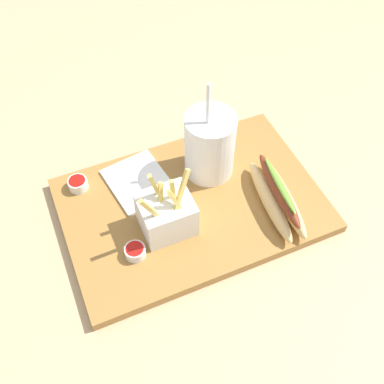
# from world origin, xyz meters

# --- Properties ---
(ground_plane) EXTENTS (2.40, 2.40, 0.02)m
(ground_plane) POSITION_xyz_m (0.00, 0.00, -0.01)
(ground_plane) COLOR tan
(food_tray) EXTENTS (0.47, 0.31, 0.02)m
(food_tray) POSITION_xyz_m (0.00, 0.00, 0.01)
(food_tray) COLOR olive
(food_tray) RESTS_ON ground_plane
(soda_cup) EXTENTS (0.09, 0.09, 0.21)m
(soda_cup) POSITION_xyz_m (-0.06, -0.06, 0.09)
(soda_cup) COLOR white
(soda_cup) RESTS_ON food_tray
(fries_basket) EXTENTS (0.09, 0.08, 0.14)m
(fries_basket) POSITION_xyz_m (0.06, 0.03, 0.06)
(fries_basket) COLOR white
(fries_basket) RESTS_ON food_tray
(hot_dog_1) EXTENTS (0.07, 0.19, 0.06)m
(hot_dog_1) POSITION_xyz_m (-0.14, 0.06, 0.04)
(hot_dog_1) COLOR #DBB775
(hot_dog_1) RESTS_ON food_tray
(ketchup_cup_1) EXTENTS (0.04, 0.04, 0.02)m
(ketchup_cup_1) POSITION_xyz_m (0.13, 0.06, 0.03)
(ketchup_cup_1) COLOR white
(ketchup_cup_1) RESTS_ON food_tray
(ketchup_cup_2) EXTENTS (0.04, 0.04, 0.02)m
(ketchup_cup_2) POSITION_xyz_m (0.18, -0.11, 0.03)
(ketchup_cup_2) COLOR white
(ketchup_cup_2) RESTS_ON food_tray
(napkin_stack) EXTENTS (0.12, 0.14, 0.01)m
(napkin_stack) POSITION_xyz_m (0.07, -0.08, 0.02)
(napkin_stack) COLOR white
(napkin_stack) RESTS_ON food_tray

